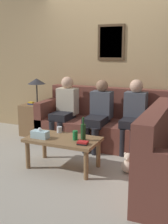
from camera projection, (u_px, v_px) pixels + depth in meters
ground_plane at (90, 153)px, 4.38m from camera, size 16.00×16.00×0.00m
wall_back at (111, 65)px, 4.96m from camera, size 9.00×0.08×2.60m
couch_main at (102, 125)px, 4.78m from camera, size 2.10×0.85×0.93m
coffee_table at (63, 143)px, 3.75m from camera, size 0.97×0.54×0.42m
side_table_with_lamp at (35, 116)px, 5.26m from camera, size 0.45×0.45×1.06m
wine_bottle at (83, 132)px, 3.61m from camera, size 0.07×0.07×0.31m
drinking_glass at (59, 130)px, 3.99m from camera, size 0.07×0.07×0.09m
book_stack at (83, 143)px, 3.48m from camera, size 0.13×0.11×0.04m
soda_can at (75, 135)px, 3.65m from camera, size 0.07×0.07×0.12m
tissue_box at (40, 134)px, 3.73m from camera, size 0.23×0.12×0.15m
person_left at (65, 107)px, 4.82m from camera, size 0.34×0.58×1.12m
person_middle at (99, 112)px, 4.52m from camera, size 0.34×0.65×1.10m
person_right at (134, 113)px, 4.37m from camera, size 0.34×0.59×1.12m
teddy_bear at (128, 164)px, 3.65m from camera, size 0.17×0.17×0.27m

